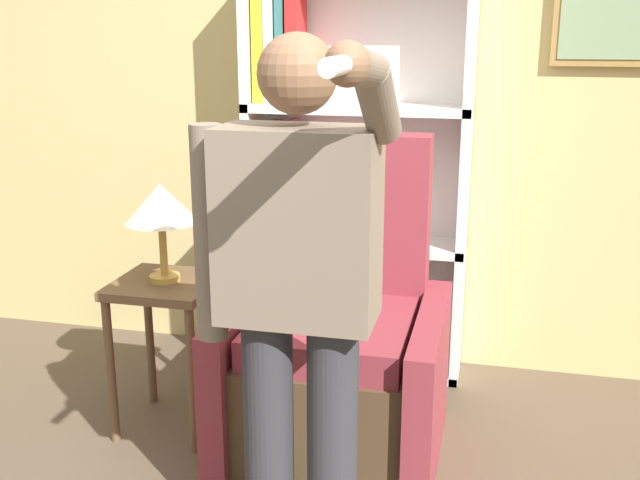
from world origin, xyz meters
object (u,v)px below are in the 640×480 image
at_px(armchair, 339,357).
at_px(person_standing, 297,289).
at_px(side_table, 167,311).
at_px(table_lamp, 161,206).
at_px(bookcase, 334,171).

xyz_separation_m(armchair, person_standing, (0.04, -0.76, 0.55)).
relative_size(side_table, table_lamp, 1.63).
bearing_deg(side_table, table_lamp, 180.00).
xyz_separation_m(person_standing, side_table, (-0.76, 0.75, -0.41)).
height_order(bookcase, armchair, bookcase).
bearing_deg(table_lamp, side_table, 0.00).
height_order(armchair, person_standing, person_standing).
relative_size(armchair, side_table, 1.90).
relative_size(bookcase, person_standing, 1.18).
bearing_deg(side_table, armchair, 0.85).
relative_size(bookcase, table_lamp, 4.81).
height_order(person_standing, table_lamp, person_standing).
bearing_deg(table_lamp, armchair, 0.85).
distance_m(side_table, table_lamp, 0.44).
distance_m(bookcase, side_table, 1.06).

